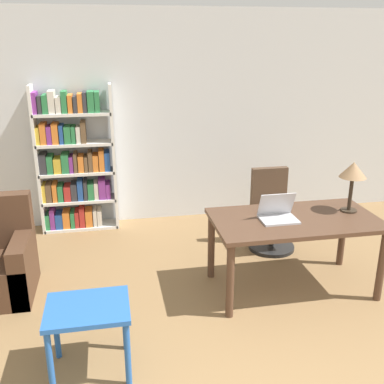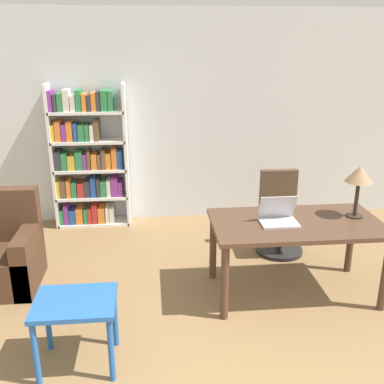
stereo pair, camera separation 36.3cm
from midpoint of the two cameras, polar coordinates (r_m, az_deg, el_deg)
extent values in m
cube|color=silver|center=(5.88, -4.14, 9.31)|extent=(8.00, 0.06, 2.70)
cube|color=#4C3323|center=(4.27, 10.61, -3.55)|extent=(1.56, 0.84, 0.04)
cylinder|color=#4C3323|center=(3.93, 2.19, -11.31)|extent=(0.07, 0.07, 0.70)
cylinder|color=#4C3323|center=(4.44, 20.78, -8.85)|extent=(0.07, 0.07, 0.70)
cylinder|color=#4C3323|center=(4.55, 0.16, -6.85)|extent=(0.07, 0.07, 0.70)
cylinder|color=#4C3323|center=(5.00, 16.61, -5.24)|extent=(0.07, 0.07, 0.70)
cube|color=#B2B2B7|center=(4.18, 8.50, -3.53)|extent=(0.34, 0.25, 0.02)
cube|color=#B2B2B7|center=(4.20, 8.25, -1.58)|extent=(0.34, 0.11, 0.23)
cube|color=navy|center=(4.20, 8.22, -1.52)|extent=(0.30, 0.09, 0.20)
cylinder|color=#2D2319|center=(4.56, 17.14, -2.26)|extent=(0.16, 0.16, 0.01)
cylinder|color=#2D2319|center=(4.50, 17.34, -0.23)|extent=(0.04, 0.04, 0.33)
cone|color=#93704C|center=(4.43, 17.64, 2.68)|extent=(0.26, 0.26, 0.15)
cylinder|color=black|center=(5.33, 8.10, -6.90)|extent=(0.53, 0.53, 0.04)
cylinder|color=#262626|center=(5.26, 8.20, -5.09)|extent=(0.06, 0.06, 0.33)
cube|color=#4C3828|center=(5.17, 8.31, -2.91)|extent=(0.44, 0.44, 0.10)
cube|color=#4C3828|center=(5.24, 7.81, 0.64)|extent=(0.42, 0.08, 0.46)
cube|color=#2356A3|center=(3.37, -16.27, -14.08)|extent=(0.59, 0.47, 0.04)
cylinder|color=#2356A3|center=(3.41, -20.69, -19.86)|extent=(0.04, 0.04, 0.51)
cylinder|color=#2356A3|center=(3.35, -11.46, -19.66)|extent=(0.04, 0.04, 0.51)
cylinder|color=#2356A3|center=(3.73, -19.71, -16.08)|extent=(0.04, 0.04, 0.51)
cylinder|color=#2356A3|center=(3.67, -11.45, -15.82)|extent=(0.04, 0.04, 0.51)
cube|color=#472D1E|center=(4.65, -22.73, -8.67)|extent=(0.16, 0.70, 0.58)
cube|color=white|center=(5.84, -20.68, 3.66)|extent=(0.04, 0.28, 1.82)
cube|color=white|center=(5.75, -11.71, 4.26)|extent=(0.04, 0.28, 1.82)
cube|color=white|center=(6.06, -15.47, -4.21)|extent=(0.91, 0.28, 0.04)
cube|color=#2D7F47|center=(6.07, -19.43, -3.41)|extent=(0.05, 0.24, 0.19)
cube|color=#7F338C|center=(6.05, -18.89, -3.10)|extent=(0.06, 0.24, 0.26)
cube|color=#234C99|center=(6.05, -18.12, -3.37)|extent=(0.09, 0.24, 0.19)
cube|color=orange|center=(6.03, -17.29, -3.22)|extent=(0.09, 0.24, 0.21)
cube|color=#2D7F47|center=(6.03, -16.55, -3.23)|extent=(0.05, 0.24, 0.20)
cube|color=#B72D28|center=(6.02, -16.05, -3.17)|extent=(0.05, 0.24, 0.21)
cube|color=#B72D28|center=(6.00, -15.45, -2.93)|extent=(0.07, 0.24, 0.25)
cube|color=orange|center=(6.00, -14.64, -3.07)|extent=(0.09, 0.24, 0.21)
cube|color=silver|center=(6.00, -13.91, -3.02)|extent=(0.05, 0.24, 0.21)
cube|color=silver|center=(6.00, -13.37, -3.02)|extent=(0.06, 0.24, 0.21)
cube|color=white|center=(5.93, -15.77, -0.97)|extent=(0.91, 0.28, 0.04)
cube|color=gold|center=(5.94, -19.88, -0.03)|extent=(0.04, 0.24, 0.22)
cube|color=brown|center=(5.93, -19.34, 0.03)|extent=(0.07, 0.24, 0.23)
cube|color=orange|center=(5.92, -18.66, 0.07)|extent=(0.06, 0.24, 0.23)
cube|color=#2D7F47|center=(5.92, -18.00, -0.01)|extent=(0.06, 0.24, 0.20)
cube|color=#B72D28|center=(5.91, -17.20, -0.03)|extent=(0.08, 0.24, 0.19)
cube|color=#333338|center=(5.90, -16.43, 0.14)|extent=(0.07, 0.24, 0.21)
cube|color=#234C99|center=(5.88, -15.71, 0.38)|extent=(0.07, 0.24, 0.26)
cube|color=#333338|center=(5.88, -15.09, 0.35)|extent=(0.04, 0.24, 0.24)
cube|color=#2D7F47|center=(5.88, -14.45, 0.24)|extent=(0.07, 0.24, 0.21)
cube|color=silver|center=(5.87, -13.80, 0.30)|extent=(0.05, 0.24, 0.21)
cube|color=#7F338C|center=(5.86, -13.10, 0.51)|extent=(0.09, 0.24, 0.25)
cube|color=#7F338C|center=(5.87, -12.36, 0.28)|extent=(0.05, 0.24, 0.19)
cube|color=white|center=(5.82, -16.09, 2.41)|extent=(0.91, 0.28, 0.04)
cube|color=#333338|center=(5.84, -20.06, 3.47)|extent=(0.09, 0.24, 0.24)
cube|color=#2D7F47|center=(5.83, -19.25, 3.41)|extent=(0.07, 0.24, 0.22)
cube|color=gold|center=(5.82, -18.39, 3.29)|extent=(0.09, 0.24, 0.18)
cube|color=#2D7F47|center=(5.80, -17.50, 3.60)|extent=(0.09, 0.24, 0.23)
cube|color=#7F338C|center=(5.80, -16.80, 3.49)|extent=(0.05, 0.24, 0.20)
cube|color=brown|center=(5.79, -16.31, 3.70)|extent=(0.04, 0.24, 0.24)
cube|color=orange|center=(5.78, -15.66, 3.57)|extent=(0.07, 0.24, 0.20)
cube|color=brown|center=(5.78, -15.05, 3.56)|extent=(0.04, 0.24, 0.19)
cube|color=brown|center=(5.77, -14.54, 3.85)|extent=(0.05, 0.24, 0.24)
cube|color=orange|center=(5.77, -13.92, 3.70)|extent=(0.07, 0.24, 0.20)
cube|color=orange|center=(5.76, -13.20, 4.01)|extent=(0.06, 0.24, 0.26)
cube|color=#234C99|center=(5.76, -12.52, 3.93)|extent=(0.06, 0.24, 0.23)
cube|color=white|center=(5.73, -16.42, 5.90)|extent=(0.91, 0.28, 0.04)
cube|color=gold|center=(5.77, -20.66, 6.77)|extent=(0.04, 0.24, 0.21)
cube|color=orange|center=(5.75, -20.07, 7.01)|extent=(0.07, 0.24, 0.25)
cube|color=#7F338C|center=(5.74, -19.37, 6.90)|extent=(0.06, 0.24, 0.21)
cube|color=orange|center=(5.73, -18.70, 7.10)|extent=(0.07, 0.24, 0.24)
cube|color=#234C99|center=(5.72, -18.00, 7.05)|extent=(0.05, 0.24, 0.22)
cube|color=#2D7F47|center=(5.72, -17.28, 7.02)|extent=(0.08, 0.24, 0.20)
cube|color=#2D7F47|center=(5.71, -16.60, 7.06)|extent=(0.05, 0.24, 0.20)
cube|color=silver|center=(5.70, -16.01, 7.09)|extent=(0.05, 0.24, 0.20)
cube|color=brown|center=(5.69, -15.43, 7.41)|extent=(0.06, 0.24, 0.26)
cube|color=white|center=(5.67, -16.76, 9.49)|extent=(0.91, 0.28, 0.04)
cube|color=#7F338C|center=(5.70, -21.07, 10.55)|extent=(0.05, 0.24, 0.25)
cube|color=#333338|center=(5.70, -20.49, 10.40)|extent=(0.04, 0.24, 0.21)
cube|color=#2D7F47|center=(5.69, -19.88, 10.49)|extent=(0.07, 0.24, 0.22)
cube|color=silver|center=(5.67, -19.17, 10.77)|extent=(0.07, 0.24, 0.26)
cube|color=silver|center=(5.67, -18.38, 10.49)|extent=(0.06, 0.24, 0.19)
cube|color=#2D7F47|center=(5.66, -17.72, 10.86)|extent=(0.06, 0.24, 0.25)
cube|color=orange|center=(5.65, -17.02, 10.70)|extent=(0.05, 0.24, 0.21)
cube|color=#333338|center=(5.65, -16.41, 10.66)|extent=(0.05, 0.24, 0.19)
cube|color=orange|center=(5.64, -15.86, 10.85)|extent=(0.06, 0.24, 0.22)
cube|color=#333338|center=(5.63, -15.31, 10.97)|extent=(0.05, 0.24, 0.24)
cube|color=#2D7F47|center=(5.63, -14.59, 11.07)|extent=(0.08, 0.24, 0.24)
cube|color=#2D7F47|center=(5.63, -13.82, 11.10)|extent=(0.06, 0.24, 0.24)
camera|label=1|loc=(0.18, -92.52, -0.86)|focal=42.00mm
camera|label=2|loc=(0.18, 87.48, 0.86)|focal=42.00mm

